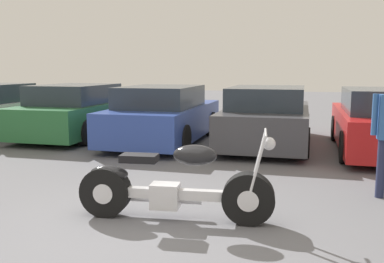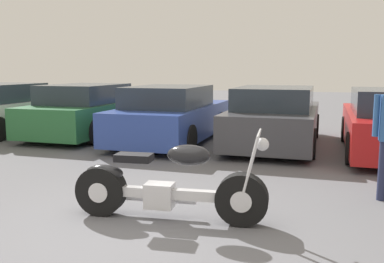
{
  "view_description": "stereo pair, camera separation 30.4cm",
  "coord_description": "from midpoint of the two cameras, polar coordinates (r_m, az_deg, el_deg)",
  "views": [
    {
      "loc": [
        1.73,
        -4.2,
        1.81
      ],
      "look_at": [
        0.08,
        2.06,
        0.85
      ],
      "focal_mm": 40.0,
      "sensor_mm": 36.0,
      "label": 1
    },
    {
      "loc": [
        2.02,
        -4.11,
        1.81
      ],
      "look_at": [
        0.08,
        2.06,
        0.85
      ],
      "focal_mm": 40.0,
      "sensor_mm": 36.0,
      "label": 2
    }
  ],
  "objects": [
    {
      "name": "parked_car_blue",
      "position": [
        10.52,
        -1.96,
        2.11
      ],
      "size": [
        1.94,
        4.37,
        1.38
      ],
      "color": "#2D479E",
      "rests_on": "ground_plane"
    },
    {
      "name": "motorcycle",
      "position": [
        5.16,
        -1.76,
        -7.38
      ],
      "size": [
        2.37,
        0.62,
        1.1
      ],
      "color": "black",
      "rests_on": "ground_plane"
    },
    {
      "name": "parked_car_green",
      "position": [
        11.89,
        -12.83,
        2.64
      ],
      "size": [
        1.94,
        4.37,
        1.38
      ],
      "color": "#286B38",
      "rests_on": "ground_plane"
    },
    {
      "name": "parked_car_dark_grey",
      "position": [
        10.2,
        11.83,
        1.74
      ],
      "size": [
        1.94,
        4.37,
        1.38
      ],
      "color": "#3D3D42",
      "rests_on": "ground_plane"
    },
    {
      "name": "ground_plane",
      "position": [
        4.91,
        -6.56,
        -13.28
      ],
      "size": [
        60.0,
        60.0,
        0.0
      ],
      "primitive_type": "plane",
      "color": "slate"
    },
    {
      "name": "parked_car_white",
      "position": [
        13.04,
        -23.17,
        2.66
      ],
      "size": [
        1.94,
        4.37,
        1.38
      ],
      "color": "white",
      "rests_on": "ground_plane"
    }
  ]
}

